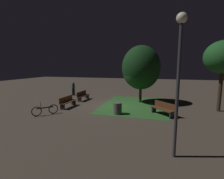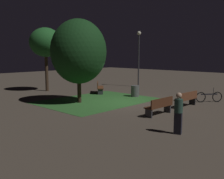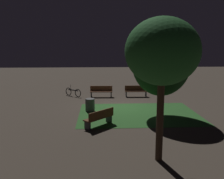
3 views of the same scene
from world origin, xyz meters
TOP-DOWN VIEW (x-y plane):
  - ground_plane at (0.00, 0.00)m, footprint 60.00×60.00m
  - grass_lawn at (-0.81, 1.77)m, footprint 7.24×5.37m
  - bench_lawn_edge at (-1.42, -3.43)m, footprint 1.82×0.54m
  - bench_by_lamp at (1.41, -3.43)m, footprint 1.82×0.56m
  - bench_near_trees at (1.57, 4.03)m, footprint 1.60×1.63m
  - tree_right_canopy at (-2.04, 2.10)m, footprint 3.43×3.43m
  - tree_tall_center at (-0.59, 8.03)m, footprint 2.58×2.58m
  - lamp_post_path_center at (6.87, 4.28)m, footprint 0.36×0.36m
  - trash_bin at (2.17, 0.97)m, footprint 0.59×0.59m
  - bicycle at (3.71, -3.78)m, footprint 1.37×1.18m
  - pedestrian at (-3.55, -5.62)m, footprint 0.32×0.33m

SIDE VIEW (x-z plane):
  - ground_plane at x=0.00m, z-range 0.00..0.00m
  - grass_lawn at x=-0.81m, z-range 0.00..0.01m
  - bicycle at x=3.71m, z-range -0.12..0.81m
  - trash_bin at x=2.17m, z-range 0.00..0.81m
  - bench_lawn_edge at x=-1.42m, z-range 0.04..0.92m
  - bench_by_lamp at x=1.41m, z-range 0.04..0.92m
  - bench_near_trees at x=1.57m, z-range 0.04..0.92m
  - pedestrian at x=-3.55m, z-range 0.05..1.66m
  - tree_right_canopy at x=-2.04m, z-range 0.60..5.76m
  - lamp_post_path_center at x=6.87m, z-range 0.86..5.96m
  - tree_tall_center at x=-0.59m, z-range 1.37..6.52m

